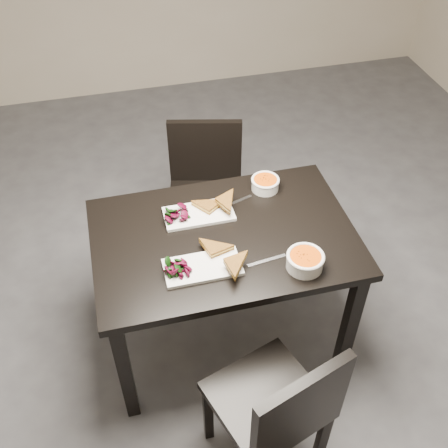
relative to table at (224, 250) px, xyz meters
name	(u,v)px	position (x,y,z in m)	size (l,w,h in m)	color
ground	(228,291)	(0.09, 0.27, -0.65)	(5.00, 5.00, 0.00)	#47474C
table	(224,250)	(0.00, 0.00, 0.00)	(1.20, 0.80, 0.75)	black
chair_near	(279,408)	(0.04, -0.74, -0.17)	(0.53, 0.53, 0.85)	black
chair_far	(206,186)	(0.06, 0.69, -0.17)	(0.51, 0.51, 0.85)	black
plate_near	(203,267)	(-0.14, -0.18, 0.11)	(0.33, 0.17, 0.02)	white
sandwich_near	(216,256)	(-0.07, -0.16, 0.14)	(0.17, 0.12, 0.05)	#945D1F
salad_near	(179,267)	(-0.24, -0.18, 0.14)	(0.10, 0.09, 0.05)	black
soup_bowl_near	(305,260)	(0.29, -0.27, 0.14)	(0.16, 0.16, 0.07)	white
cutlery_near	(267,260)	(0.14, -0.20, 0.10)	(0.18, 0.02, 0.00)	silver
plate_far	(199,214)	(-0.08, 0.16, 0.11)	(0.33, 0.16, 0.02)	white
sandwich_far	(213,208)	(-0.02, 0.14, 0.14)	(0.16, 0.12, 0.05)	#945D1F
salad_far	(178,213)	(-0.18, 0.16, 0.14)	(0.10, 0.09, 0.05)	black
soup_bowl_far	(265,183)	(0.28, 0.27, 0.13)	(0.14, 0.14, 0.06)	white
cutlery_far	(236,202)	(0.11, 0.21, 0.10)	(0.18, 0.02, 0.00)	silver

